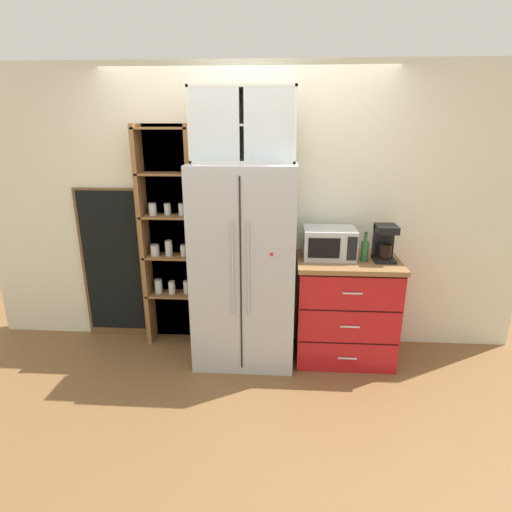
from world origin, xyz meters
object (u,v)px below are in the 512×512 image
at_px(refrigerator, 244,265).
at_px(mug_red, 349,254).
at_px(microwave, 329,243).
at_px(bottle_green, 365,249).
at_px(coffee_maker, 384,242).
at_px(chalkboard_menu, 113,265).

height_order(refrigerator, mug_red, refrigerator).
bearing_deg(refrigerator, microwave, 6.87).
distance_m(mug_red, bottle_green, 0.14).
relative_size(coffee_maker, mug_red, 2.94).
distance_m(refrigerator, coffee_maker, 1.20).
distance_m(coffee_maker, chalkboard_menu, 2.52).
relative_size(refrigerator, mug_red, 16.60).
relative_size(refrigerator, microwave, 3.97).
xyz_separation_m(coffee_maker, chalkboard_menu, (-2.49, 0.26, -0.34)).
xyz_separation_m(bottle_green, chalkboard_menu, (-2.32, 0.29, -0.30)).
height_order(coffee_maker, chalkboard_menu, chalkboard_menu).
relative_size(refrigerator, chalkboard_menu, 1.18).
height_order(microwave, chalkboard_menu, chalkboard_menu).
height_order(mug_red, chalkboard_menu, chalkboard_menu).
xyz_separation_m(refrigerator, chalkboard_menu, (-1.30, 0.30, -0.13)).
distance_m(refrigerator, mug_red, 0.90).
height_order(refrigerator, chalkboard_menu, refrigerator).
distance_m(refrigerator, chalkboard_menu, 1.34).
height_order(coffee_maker, bottle_green, coffee_maker).
bearing_deg(coffee_maker, mug_red, -179.19).
distance_m(mug_red, chalkboard_menu, 2.23).
height_order(refrigerator, coffee_maker, refrigerator).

